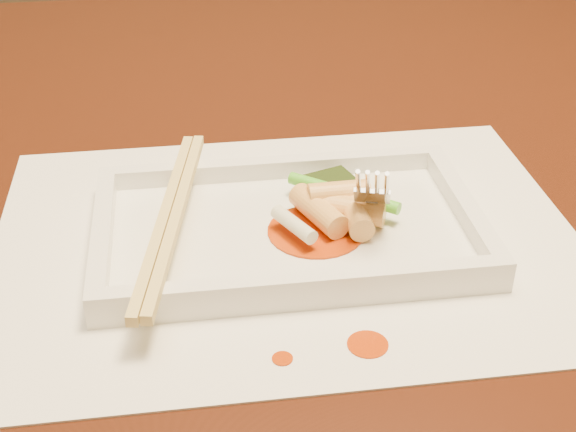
{
  "coord_description": "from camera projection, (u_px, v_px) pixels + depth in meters",
  "views": [
    {
      "loc": [
        -0.0,
        -0.58,
        1.06
      ],
      "look_at": [
        0.06,
        -0.12,
        0.77
      ],
      "focal_mm": 50.0,
      "sensor_mm": 36.0,
      "label": 1
    }
  ],
  "objects": [
    {
      "name": "table",
      "position": [
        202.0,
        263.0,
        0.7
      ],
      "size": [
        1.4,
        0.9,
        0.75
      ],
      "color": "black",
      "rests_on": "ground"
    },
    {
      "name": "placemat",
      "position": [
        288.0,
        239.0,
        0.55
      ],
      "size": [
        0.4,
        0.3,
        0.0
      ],
      "primitive_type": "cube",
      "color": "white",
      "rests_on": "table"
    },
    {
      "name": "sauce_splatter_a",
      "position": [
        368.0,
        344.0,
        0.46
      ],
      "size": [
        0.02,
        0.02,
        0.0
      ],
      "primitive_type": "cylinder",
      "color": "#C13805",
      "rests_on": "placemat"
    },
    {
      "name": "sauce_splatter_b",
      "position": [
        282.0,
        359.0,
        0.45
      ],
      "size": [
        0.01,
        0.01,
        0.0
      ],
      "primitive_type": "cylinder",
      "color": "#C13805",
      "rests_on": "placemat"
    },
    {
      "name": "plate_base",
      "position": [
        288.0,
        233.0,
        0.55
      ],
      "size": [
        0.26,
        0.16,
        0.01
      ],
      "primitive_type": "cube",
      "color": "white",
      "rests_on": "placemat"
    },
    {
      "name": "plate_rim_far",
      "position": [
        274.0,
        168.0,
        0.61
      ],
      "size": [
        0.26,
        0.01,
        0.01
      ],
      "primitive_type": "cube",
      "color": "white",
      "rests_on": "plate_base"
    },
    {
      "name": "plate_rim_near",
      "position": [
        305.0,
        285.0,
        0.48
      ],
      "size": [
        0.26,
        0.01,
        0.01
      ],
      "primitive_type": "cube",
      "color": "white",
      "rests_on": "plate_base"
    },
    {
      "name": "plate_rim_left",
      "position": [
        102.0,
        234.0,
        0.53
      ],
      "size": [
        0.01,
        0.14,
        0.01
      ],
      "primitive_type": "cube",
      "color": "white",
      "rests_on": "plate_base"
    },
    {
      "name": "plate_rim_right",
      "position": [
        464.0,
        206.0,
        0.56
      ],
      "size": [
        0.01,
        0.14,
        0.01
      ],
      "primitive_type": "cube",
      "color": "white",
      "rests_on": "plate_base"
    },
    {
      "name": "veg_piece",
      "position": [
        328.0,
        186.0,
        0.58
      ],
      "size": [
        0.05,
        0.04,
        0.01
      ],
      "primitive_type": "cube",
      "rotation": [
        0.0,
        0.0,
        0.33
      ],
      "color": "black",
      "rests_on": "plate_base"
    },
    {
      "name": "scallion_white",
      "position": [
        294.0,
        224.0,
        0.53
      ],
      "size": [
        0.03,
        0.04,
        0.01
      ],
      "primitive_type": "cylinder",
      "rotation": [
        1.57,
        0.0,
        0.48
      ],
      "color": "#EAEACC",
      "rests_on": "plate_base"
    },
    {
      "name": "scallion_green",
      "position": [
        343.0,
        193.0,
        0.56
      ],
      "size": [
        0.07,
        0.06,
        0.01
      ],
      "primitive_type": "cylinder",
      "rotation": [
        1.57,
        0.0,
        0.9
      ],
      "color": "green",
      "rests_on": "plate_base"
    },
    {
      "name": "chopstick_a",
      "position": [
        165.0,
        216.0,
        0.53
      ],
      "size": [
        0.05,
        0.22,
        0.01
      ],
      "primitive_type": "cube",
      "rotation": [
        0.0,
        0.0,
        -0.18
      ],
      "color": "#DDC06E",
      "rests_on": "plate_rim_near"
    },
    {
      "name": "chopstick_b",
      "position": [
        177.0,
        215.0,
        0.53
      ],
      "size": [
        0.05,
        0.22,
        0.01
      ],
      "primitive_type": "cube",
      "rotation": [
        0.0,
        0.0,
        -0.18
      ],
      "color": "#DDC06E",
      "rests_on": "plate_rim_near"
    },
    {
      "name": "fork",
      "position": [
        389.0,
        112.0,
        0.53
      ],
      "size": [
        0.09,
        0.1,
        0.14
      ],
      "primitive_type": null,
      "color": "silver",
      "rests_on": "plate_base"
    },
    {
      "name": "sauce_blob_0",
      "position": [
        316.0,
        231.0,
        0.54
      ],
      "size": [
        0.07,
        0.07,
        0.0
      ],
      "primitive_type": "cylinder",
      "color": "#C13805",
      "rests_on": "plate_base"
    },
    {
      "name": "rice_cake_0",
      "position": [
        318.0,
        211.0,
        0.55
      ],
      "size": [
        0.04,
        0.05,
        0.02
      ],
      "primitive_type": "cylinder",
      "rotation": [
        1.57,
        0.0,
        0.39
      ],
      "color": "#F6CB73",
      "rests_on": "plate_base"
    },
    {
      "name": "rice_cake_1",
      "position": [
        351.0,
        210.0,
        0.55
      ],
      "size": [
        0.05,
        0.04,
        0.02
      ],
      "primitive_type": "cylinder",
      "rotation": [
        1.57,
        0.0,
        1.15
      ],
      "color": "#F6CB73",
      "rests_on": "plate_base"
    },
    {
      "name": "rice_cake_2",
      "position": [
        339.0,
        194.0,
        0.55
      ],
      "size": [
        0.04,
        0.02,
        0.02
      ],
      "primitive_type": "cylinder",
      "rotation": [
        1.57,
        0.0,
        1.59
      ],
      "color": "#F6CB73",
      "rests_on": "plate_base"
    },
    {
      "name": "rice_cake_3",
      "position": [
        354.0,
        211.0,
        0.55
      ],
      "size": [
        0.02,
        0.05,
        0.02
      ],
      "primitive_type": "cylinder",
      "rotation": [
        1.57,
        0.0,
        0.0
      ],
      "color": "#F6CB73",
      "rests_on": "plate_base"
    }
  ]
}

